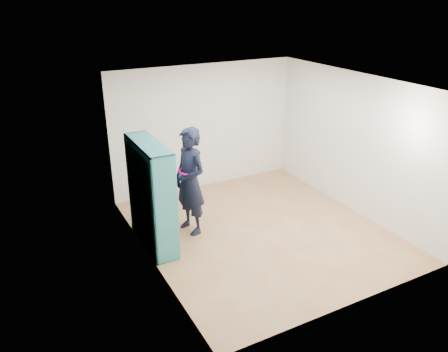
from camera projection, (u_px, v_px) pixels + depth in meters
floor at (260, 230)px, 7.73m from camera, size 4.50×4.50×0.00m
ceiling at (266, 83)px, 6.71m from camera, size 4.50×4.50×0.00m
wall_left at (147, 185)px, 6.36m from camera, size 0.02×4.50×2.60m
wall_right at (354, 144)px, 8.08m from camera, size 0.02×4.50×2.60m
wall_back at (205, 127)px, 9.05m from camera, size 4.00×0.02×2.60m
wall_front at (361, 220)px, 5.39m from camera, size 4.00×0.02×2.60m
bookshelf at (150, 197)px, 7.00m from camera, size 0.39×1.33×1.77m
person at (190, 181)px, 7.38m from camera, size 0.59×0.77×1.88m
smartphone at (181, 175)px, 7.31m from camera, size 0.06×0.09×0.12m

